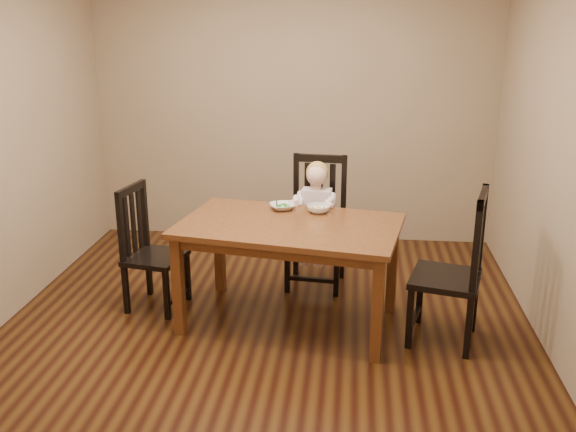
# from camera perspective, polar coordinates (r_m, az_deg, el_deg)

# --- Properties ---
(room) EXTENTS (4.01, 4.01, 2.71)m
(room) POSITION_cam_1_polar(r_m,az_deg,el_deg) (4.51, -1.99, 5.90)
(room) COLOR #45280E
(room) RESTS_ON ground
(dining_table) EXTENTS (1.73, 1.21, 0.80)m
(dining_table) POSITION_cam_1_polar(r_m,az_deg,el_deg) (4.72, 0.12, -1.70)
(dining_table) COLOR #472410
(dining_table) RESTS_ON room
(chair_child) EXTENTS (0.52, 0.50, 1.11)m
(chair_child) POSITION_cam_1_polar(r_m,az_deg,el_deg) (5.49, 2.59, -0.76)
(chair_child) COLOR black
(chair_child) RESTS_ON room
(chair_left) EXTENTS (0.48, 0.50, 1.00)m
(chair_left) POSITION_cam_1_polar(r_m,az_deg,el_deg) (5.18, -12.21, -2.98)
(chair_left) COLOR black
(chair_left) RESTS_ON room
(chair_right) EXTENTS (0.57, 0.59, 1.13)m
(chair_right) POSITION_cam_1_polar(r_m,az_deg,el_deg) (4.65, 14.59, -4.77)
(chair_right) COLOR black
(chair_right) RESTS_ON room
(toddler) EXTENTS (0.36, 0.43, 0.56)m
(toddler) POSITION_cam_1_polar(r_m,az_deg,el_deg) (5.39, 2.52, 0.46)
(toddler) COLOR silver
(toddler) RESTS_ON chair_child
(bowl_peas) EXTENTS (0.25, 0.25, 0.05)m
(bowl_peas) POSITION_cam_1_polar(r_m,az_deg,el_deg) (5.01, -0.51, 0.85)
(bowl_peas) COLOR silver
(bowl_peas) RESTS_ON dining_table
(bowl_veg) EXTENTS (0.22, 0.22, 0.06)m
(bowl_veg) POSITION_cam_1_polar(r_m,az_deg,el_deg) (4.94, 2.72, 0.64)
(bowl_veg) COLOR silver
(bowl_veg) RESTS_ON dining_table
(fork) EXTENTS (0.03, 0.12, 0.05)m
(fork) POSITION_cam_1_polar(r_m,az_deg,el_deg) (4.99, -1.02, 1.05)
(fork) COLOR silver
(fork) RESTS_ON bowl_peas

